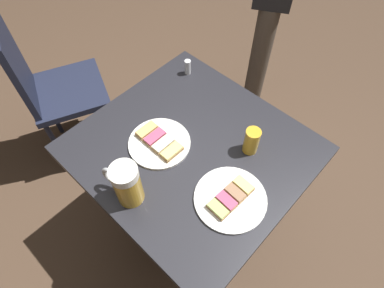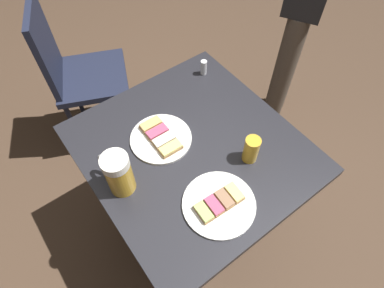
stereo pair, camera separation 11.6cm
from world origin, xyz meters
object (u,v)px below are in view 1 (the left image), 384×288
plate_near (230,198)px  salt_shaker (188,67)px  cafe_chair (52,86)px  plate_far (159,142)px  beer_glass_small (252,141)px  beer_mug (126,184)px

plate_near → salt_shaker: size_ratio=3.59×
plate_near → cafe_chair: bearing=2.0°
plate_far → beer_glass_small: beer_glass_small is taller
beer_mug → salt_shaker: size_ratio=2.54×
beer_glass_small → salt_shaker: bearing=-17.3°
beer_mug → salt_shaker: bearing=-64.2°
beer_glass_small → cafe_chair: bearing=12.8°
salt_shaker → beer_mug: bearing=115.8°
plate_far → salt_shaker: salt_shaker is taller
plate_far → cafe_chair: bearing=2.4°
beer_mug → salt_shaker: (0.27, -0.55, -0.05)m
plate_far → cafe_chair: (0.81, 0.03, -0.24)m
beer_mug → salt_shaker: beer_mug is taller
cafe_chair → beer_glass_small: bearing=36.5°
plate_near → beer_glass_small: size_ratio=2.26×
plate_near → salt_shaker: salt_shaker is taller
plate_far → cafe_chair: size_ratio=0.25×
plate_far → beer_mug: beer_mug is taller
beer_glass_small → salt_shaker: (0.44, -0.14, -0.02)m
plate_near → cafe_chair: size_ratio=0.26×
plate_near → plate_far: 0.33m
plate_near → cafe_chair: cafe_chair is taller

